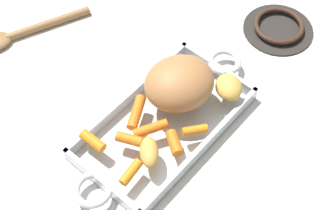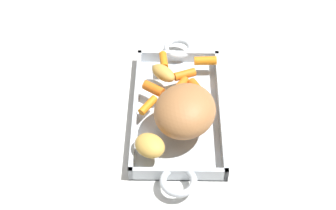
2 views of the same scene
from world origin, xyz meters
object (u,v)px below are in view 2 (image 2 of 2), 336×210
(baby_carrot_center_right, at_px, (185,74))
(potato_corner, at_px, (163,73))
(roasting_dish, at_px, (178,111))
(pork_roast, at_px, (185,111))
(baby_carrot_short, at_px, (154,89))
(baby_carrot_southeast, at_px, (148,105))
(potato_golden_large, at_px, (150,145))
(baby_carrot_southwest, at_px, (164,60))
(baby_carrot_northwest, at_px, (180,88))
(baby_carrot_long, at_px, (205,61))
(baby_carrot_center_left, at_px, (199,91))

(baby_carrot_center_right, height_order, potato_corner, potato_corner)
(roasting_dish, height_order, baby_carrot_center_right, baby_carrot_center_right)
(pork_roast, distance_m, baby_carrot_short, 0.12)
(baby_carrot_southeast, bearing_deg, potato_golden_large, -175.77)
(baby_carrot_southwest, relative_size, potato_corner, 0.78)
(baby_carrot_northwest, bearing_deg, baby_carrot_southwest, 22.09)
(baby_carrot_center_right, bearing_deg, baby_carrot_long, -46.05)
(baby_carrot_center_right, relative_size, baby_carrot_center_left, 0.70)
(potato_corner, bearing_deg, potato_golden_large, 173.92)
(roasting_dish, height_order, baby_carrot_long, baby_carrot_long)
(pork_roast, bearing_deg, baby_carrot_center_left, -20.03)
(roasting_dish, bearing_deg, baby_carrot_long, -25.91)
(baby_carrot_long, bearing_deg, baby_carrot_short, 128.91)
(baby_carrot_southeast, relative_size, baby_carrot_long, 0.93)
(baby_carrot_center_right, xyz_separation_m, potato_corner, (-0.00, 0.05, 0.01))
(baby_carrot_center_left, distance_m, potato_corner, 0.09)
(pork_roast, relative_size, baby_carrot_center_right, 2.80)
(baby_carrot_northwest, height_order, baby_carrot_long, same)
(pork_roast, distance_m, baby_carrot_center_left, 0.10)
(baby_carrot_southeast, xyz_separation_m, baby_carrot_long, (0.14, -0.13, 0.00))
(roasting_dish, xyz_separation_m, baby_carrot_southwest, (0.13, 0.03, 0.03))
(baby_carrot_southwest, height_order, baby_carrot_short, baby_carrot_short)
(baby_carrot_long, xyz_separation_m, baby_carrot_short, (-0.09, 0.11, 0.00))
(baby_carrot_center_left, height_order, potato_corner, potato_corner)
(potato_golden_large, bearing_deg, baby_carrot_short, -0.64)
(baby_carrot_center_left, bearing_deg, baby_carrot_southeast, 111.33)
(baby_carrot_northwest, bearing_deg, baby_carrot_short, 94.72)
(roasting_dish, height_order, potato_corner, potato_corner)
(pork_roast, height_order, potato_corner, pork_roast)
(pork_roast, height_order, baby_carrot_center_right, pork_roast)
(pork_roast, distance_m, baby_carrot_southwest, 0.19)
(potato_corner, height_order, potato_golden_large, potato_golden_large)
(baby_carrot_short, bearing_deg, baby_carrot_center_left, -92.70)
(baby_carrot_southeast, distance_m, baby_carrot_long, 0.19)
(baby_carrot_northwest, bearing_deg, pork_roast, -174.36)
(baby_carrot_northwest, bearing_deg, potato_golden_large, 160.70)
(pork_roast, bearing_deg, baby_carrot_northwest, 5.64)
(baby_carrot_long, bearing_deg, potato_golden_large, 155.26)
(pork_roast, xyz_separation_m, baby_carrot_short, (0.09, 0.07, -0.03))
(baby_carrot_center_left, bearing_deg, baby_carrot_short, 87.30)
(roasting_dish, bearing_deg, baby_carrot_northwest, -4.11)
(baby_carrot_center_left, relative_size, baby_carrot_short, 1.47)
(baby_carrot_center_right, distance_m, baby_carrot_southwest, 0.07)
(baby_carrot_short, relative_size, potato_golden_large, 0.75)
(baby_carrot_southeast, bearing_deg, baby_carrot_northwest, -52.35)
(baby_carrot_northwest, relative_size, potato_corner, 1.03)
(baby_carrot_northwest, height_order, baby_carrot_center_left, baby_carrot_center_left)
(baby_carrot_short, bearing_deg, baby_carrot_southeast, 167.59)
(roasting_dish, relative_size, potato_golden_large, 7.24)
(baby_carrot_long, bearing_deg, baby_carrot_northwest, 146.25)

